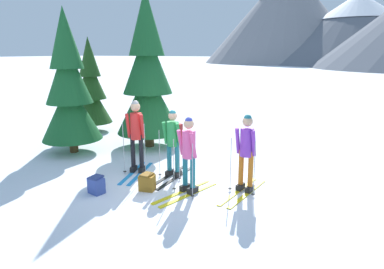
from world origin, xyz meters
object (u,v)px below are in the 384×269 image
Objects in this scene: backpack_on_snow_front at (96,185)px; pine_tree_far at (69,88)px; skier_in_green at (173,140)px; backpack_on_snow_beside at (147,182)px; skier_in_purple at (246,151)px; skier_in_pink at (188,153)px; pine_tree_near at (91,89)px; pine_tree_mid at (148,77)px; skier_in_red at (136,133)px.

pine_tree_far is at bearing 143.28° from backpack_on_snow_front.
skier_in_green is 1.24m from backpack_on_snow_beside.
skier_in_purple is at bearing -3.35° from skier_in_green.
skier_in_pink is at bearing -14.11° from pine_tree_far.
backpack_on_snow_front is (4.18, -4.44, -1.40)m from pine_tree_near.
backpack_on_snow_beside is at bearing -56.87° from pine_tree_mid.
pine_tree_near is 0.83× the size of pine_tree_far.
pine_tree_near is 3.26m from pine_tree_mid.
pine_tree_far is 10.98× the size of backpack_on_snow_front.
pine_tree_near is at bearing 165.10° from pine_tree_mid.
skier_in_pink is at bearing -43.78° from pine_tree_mid.
skier_in_red is 4.76× the size of backpack_on_snow_beside.
skier_in_pink reaches higher than backpack_on_snow_beside.
skier_in_pink is 4.72m from pine_tree_far.
backpack_on_snow_beside is (1.96, -3.00, -1.99)m from pine_tree_mid.
pine_tree_near is 0.73× the size of pine_tree_mid.
backpack_on_snow_beside is (0.87, 0.62, 0.00)m from backpack_on_snow_front.
skier_in_red reaches higher than backpack_on_snow_beside.
pine_tree_mid is (-1.10, 2.16, 1.17)m from skier_in_red.
skier_in_pink is 0.97× the size of skier_in_purple.
pine_tree_far is at bearing 174.57° from skier_in_purple.
backpack_on_snow_front is 1.00× the size of backpack_on_snow_beside.
skier_in_pink is at bearing -150.46° from skier_in_purple.
pine_tree_near is (-4.19, 2.98, 0.58)m from skier_in_red.
backpack_on_snow_front is (2.75, -2.05, -1.72)m from pine_tree_far.
pine_tree_mid reaches higher than skier_in_purple.
backpack_on_snow_beside is (-0.08, -1.01, -0.72)m from skier_in_green.
skier_in_red is at bearing -178.65° from skier_in_purple.
pine_tree_far reaches higher than pine_tree_near.
backpack_on_snow_front and backpack_on_snow_beside have the same top height.
pine_tree_far is (1.44, -2.39, 0.32)m from pine_tree_near.
pine_tree_far is 3.83m from backpack_on_snow_front.
skier_in_green is 0.47× the size of pine_tree_near.
skier_in_green is at bearing 10.39° from skier_in_red.
skier_in_red reaches higher than skier_in_purple.
skier_in_pink is at bearing 19.66° from backpack_on_snow_beside.
backpack_on_snow_beside is (0.86, -0.84, -0.82)m from skier_in_red.
skier_in_green is at bearing 85.46° from backpack_on_snow_beside.
skier_in_purple reaches higher than skier_in_pink.
pine_tree_mid reaches higher than skier_in_pink.
pine_tree_near reaches higher than skier_in_green.
skier_in_red reaches higher than skier_in_green.
skier_in_pink is (0.77, -0.71, -0.02)m from skier_in_green.
pine_tree_far is (-4.47, 1.12, 1.02)m from skier_in_pink.
skier_in_purple is 2.23m from backpack_on_snow_beside.
skier_in_pink is (1.71, -0.53, -0.12)m from skier_in_red.
pine_tree_far is at bearing 165.89° from skier_in_pink.
pine_tree_far is at bearing -59.03° from pine_tree_near.
pine_tree_far is 10.98× the size of backpack_on_snow_beside.
backpack_on_snow_front is (-0.01, -1.46, -0.82)m from skier_in_red.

